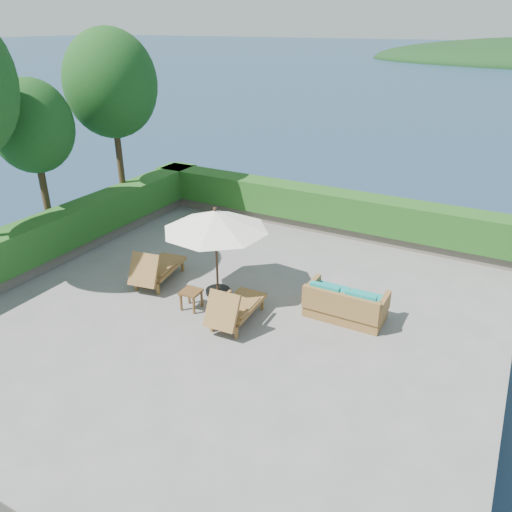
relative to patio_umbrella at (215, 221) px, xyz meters
The scene contains 14 objects.
ground 2.07m from the patio_umbrella, 39.02° to the right, with size 12.00×12.00×0.00m, color gray.
foundation 3.55m from the patio_umbrella, 39.02° to the right, with size 12.00×12.00×3.00m, color #4C463C.
ocean 4.97m from the patio_umbrella, 39.02° to the right, with size 600.00×600.00×0.00m, color #18374C.
planter_wall_far 5.42m from the patio_umbrella, 83.13° to the left, with size 12.00×0.60×0.36m, color #6C6456.
planter_wall_left 5.30m from the patio_umbrella, behind, with size 0.60×12.00×0.36m, color #6C6456.
hedge_far 5.25m from the patio_umbrella, 83.13° to the left, with size 12.40×0.90×1.00m, color #174112.
hedge_left 5.12m from the patio_umbrella, behind, with size 0.90×12.40×1.00m, color #174112.
tree_mid 6.01m from the patio_umbrella, behind, with size 2.20×2.20×4.83m.
tree_far 6.52m from the patio_umbrella, 153.36° to the left, with size 2.80×2.80×6.03m.
patio_umbrella is the anchor object (origin of this frame).
lounge_left 2.24m from the patio_umbrella, 169.40° to the right, with size 1.02×1.89×1.03m.
lounge_right 2.09m from the patio_umbrella, 42.58° to the right, with size 0.85×1.78×1.01m.
side_table 1.78m from the patio_umbrella, 98.57° to the right, with size 0.47×0.47×0.47m.
wicker_loveseat 3.53m from the patio_umbrella, ahead, with size 1.80×0.93×0.88m.
Camera 1 is at (5.41, -8.55, 6.12)m, focal length 35.00 mm.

